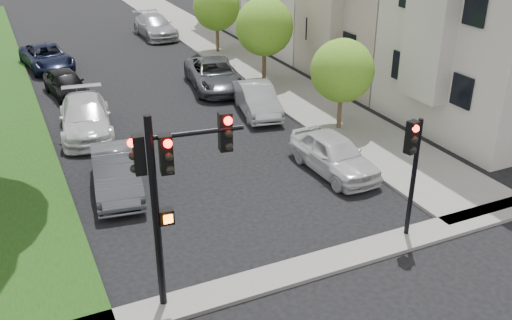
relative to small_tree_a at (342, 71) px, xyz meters
name	(u,v)px	position (x,y,z in m)	size (l,w,h in m)	color
ground	(344,317)	(-6.20, -10.02, -2.60)	(140.00, 140.00, 0.00)	black
sidewalk_right	(226,51)	(0.55, 13.98, -2.54)	(3.50, 44.00, 0.12)	slate
sidewalk_cross	(303,269)	(-6.20, -8.02, -2.54)	(60.00, 1.00, 0.12)	slate
small_tree_a	(342,71)	(0.00, 0.00, 0.00)	(2.60, 2.60, 3.90)	#443720
small_tree_b	(264,27)	(0.00, 7.26, 0.35)	(2.95, 2.95, 4.43)	#443720
small_tree_c	(216,7)	(0.00, 13.91, 0.23)	(2.83, 2.83, 4.25)	#443720
traffic_signal_main	(170,177)	(-9.61, -7.79, 0.85)	(2.45, 0.64, 5.00)	black
traffic_signal_secondary	(413,158)	(-2.77, -7.83, -0.01)	(0.49, 0.40, 3.70)	black
car_parked_0	(334,154)	(-2.32, -3.27, -1.89)	(1.66, 4.14, 1.41)	silver
car_parked_1	(257,99)	(-2.28, 3.25, -1.92)	(1.44, 4.13, 1.36)	#999BA0
car_parked_2	(214,74)	(-2.69, 7.51, -1.87)	(2.40, 5.21, 1.45)	#3F4247
car_parked_4	(155,26)	(-2.30, 19.74, -1.86)	(2.08, 5.11, 1.48)	#999BA0
car_parked_5	(116,173)	(-9.68, -1.47, -1.90)	(1.48, 4.24, 1.40)	#3F4247
car_parked_6	(86,117)	(-9.71, 4.13, -1.88)	(2.02, 4.97, 1.44)	silver
car_parked_7	(66,83)	(-9.74, 9.42, -1.94)	(1.54, 3.83, 1.30)	black
car_parked_8	(47,57)	(-10.01, 14.82, -1.93)	(2.23, 4.83, 1.34)	black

